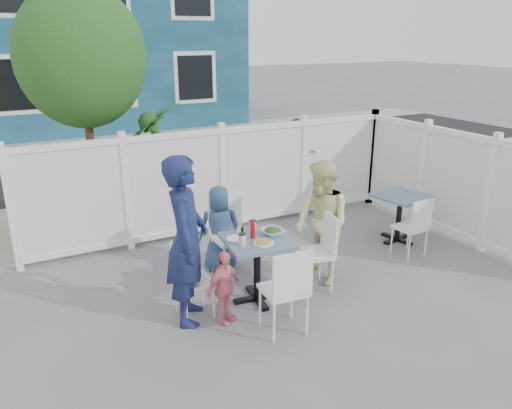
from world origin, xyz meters
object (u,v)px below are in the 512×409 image
spare_table (400,205)px  woman (322,223)px  utility_cabinet (39,189)px  chair_right (320,246)px  man (187,241)px  toddler (224,288)px  chair_back (229,228)px  main_table (257,253)px  chair_left (187,276)px  boy (220,229)px  chair_near (287,286)px

spare_table → woman: woman is taller
utility_cabinet → chair_right: bearing=-48.6°
man → toddler: man is taller
spare_table → chair_back: chair_back is taller
main_table → chair_left: bearing=177.7°
chair_left → chair_right: 1.62m
chair_right → boy: (-0.83, 1.02, 0.01)m
chair_back → chair_right: bearing=129.8°
chair_left → man: bearing=-0.2°
utility_cabinet → chair_left: bearing=-67.5°
chair_back → toddler: chair_back is taller
chair_back → woman: woman is taller
utility_cabinet → boy: utility_cabinet is taller
chair_left → chair_near: bearing=44.1°
boy → toddler: 1.29m
man → woman: size_ratio=1.20×
man → toddler: size_ratio=2.23×
chair_near → woman: bearing=45.0°
man → chair_left: bearing=24.8°
man → boy: 1.27m
chair_near → boy: bearing=94.4°
woman → chair_back: bearing=-129.6°
utility_cabinet → boy: bearing=-50.2°
main_table → woman: (0.92, 0.07, 0.17)m
utility_cabinet → chair_near: utility_cabinet is taller
chair_left → main_table: bearing=87.7°
chair_near → toddler: (-0.46, 0.50, -0.14)m
main_table → boy: size_ratio=0.72×
utility_cabinet → chair_left: (1.07, -3.70, -0.11)m
woman → boy: woman is taller
spare_table → chair_left: 3.51m
utility_cabinet → chair_right: 4.67m
chair_right → chair_back: 1.18m
utility_cabinet → spare_table: bearing=-28.6°
main_table → chair_left: size_ratio=0.96×
chair_right → woman: 0.29m
spare_table → boy: bearing=172.0°
spare_table → chair_near: bearing=-154.3°
chair_back → chair_near: (-0.10, -1.56, -0.04)m
toddler → man: bearing=114.7°
chair_right → man: bearing=99.1°
boy → chair_back: bearing=144.4°
chair_right → man: size_ratio=0.52×
toddler → main_table: bearing=0.5°
main_table → chair_right: chair_right is taller
spare_table → chair_right: bearing=-160.8°
chair_left → boy: boy is taller
chair_right → chair_back: bearing=52.0°
chair_left → woman: size_ratio=0.55×
spare_table → boy: size_ratio=0.69×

